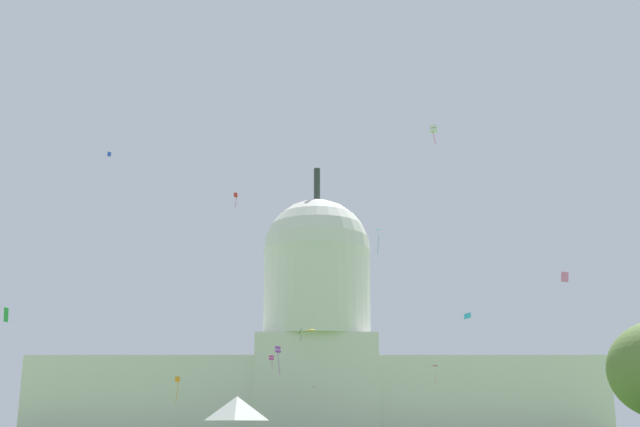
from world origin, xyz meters
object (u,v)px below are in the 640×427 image
kite_white_high (434,129)px  kite_pink_low (437,369)px  kite_violet_low (278,350)px  capitol_building (317,351)px  kite_orange_low (178,383)px  kite_magenta_low (312,388)px  kite_magenta_low_b (272,358)px  kite_pink_mid (565,277)px  kite_turquoise_high (377,233)px  kite_gold_low (313,332)px  kite_green_low (6,315)px  kite_red_high (236,196)px  event_tent (237,425)px  kite_blue_high (110,154)px  kite_black_mid (301,332)px  kite_cyan_mid (468,316)px

kite_white_high → kite_pink_low: size_ratio=0.91×
kite_violet_low → capitol_building: bearing=161.6°
kite_orange_low → kite_magenta_low: bearing=62.4°
kite_magenta_low_b → kite_pink_mid: bearing=163.8°
kite_turquoise_high → kite_violet_low: size_ratio=1.12×
kite_orange_low → kite_gold_low: 27.80m
kite_violet_low → kite_pink_low: kite_pink_low is taller
kite_magenta_low → kite_white_high: size_ratio=0.50×
capitol_building → kite_magenta_low: 36.15m
kite_orange_low → kite_green_low: (-6.16, -50.99, 3.12)m
kite_red_high → kite_magenta_low_b: 38.31m
kite_pink_mid → kite_violet_low: bearing=30.3°
event_tent → kite_turquoise_high: kite_turquoise_high is taller
kite_gold_low → kite_violet_low: kite_gold_low is taller
kite_pink_mid → kite_gold_low: (-31.35, 5.12, -6.25)m
kite_magenta_low → kite_orange_low: bearing=-25.2°
kite_orange_low → kite_violet_low: kite_violet_low is taller
kite_red_high → kite_blue_high: (-24.33, 1.56, 8.79)m
kite_white_high → kite_red_high: bearing=86.4°
kite_magenta_low → kite_orange_low: size_ratio=0.42×
event_tent → kite_violet_low: (2.58, 28.03, 10.07)m
kite_gold_low → kite_magenta_low_b: (-9.12, 64.09, 2.10)m
kite_turquoise_high → kite_orange_low: bearing=-99.1°
kite_orange_low → kite_black_mid: kite_black_mid is taller
event_tent → kite_magenta_low_b: bearing=89.1°
kite_magenta_low → kite_pink_low: 30.18m
kite_magenta_low → kite_magenta_low_b: 17.52m
kite_green_low → kite_magenta_low_b: bearing=156.0°
kite_white_high → kite_orange_low: 55.77m
kite_pink_mid → capitol_building: bearing=-23.8°
kite_red_high → kite_orange_low: bearing=-80.8°
kite_white_high → kite_pink_low: kite_white_high is taller
event_tent → kite_white_high: kite_white_high is taller
kite_turquoise_high → kite_pink_low: kite_turquoise_high is taller
kite_green_low → kite_gold_low: bearing=127.3°
kite_black_mid → kite_gold_low: kite_black_mid is taller
kite_blue_high → kite_pink_low: 89.27m
kite_pink_mid → kite_gold_low: kite_pink_mid is taller
kite_magenta_low → kite_magenta_low_b: (-8.21, -14.46, 5.53)m
event_tent → kite_pink_low: bearing=69.1°
kite_turquoise_high → kite_cyan_mid: (10.70, -27.19, -18.67)m
kite_orange_low → event_tent: bearing=-80.9°
kite_magenta_low → kite_magenta_low_b: kite_magenta_low_b is taller
event_tent → kite_violet_low: size_ratio=1.52×
kite_pink_low → kite_white_high: bearing=131.0°
kite_pink_mid → kite_blue_high: (-70.24, 44.29, 31.80)m
kite_orange_low → kite_cyan_mid: bearing=-21.0°
kite_magenta_low → kite_violet_low: size_ratio=0.41×
kite_white_high → kite_black_mid: size_ratio=1.08×
kite_green_low → kite_violet_low: size_ratio=0.34×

